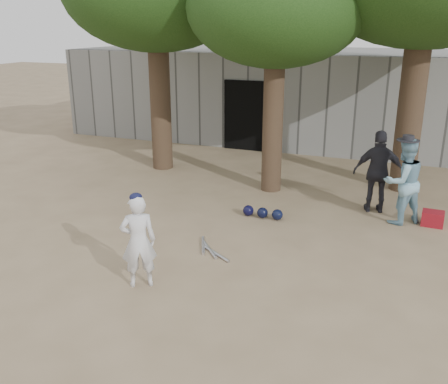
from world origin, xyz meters
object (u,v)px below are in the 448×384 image
at_px(spectator_blue, 403,182).
at_px(boy_player, 138,241).
at_px(spectator_dark, 378,172).
at_px(red_bag, 433,219).

bearing_deg(spectator_blue, boy_player, 12.01).
xyz_separation_m(boy_player, spectator_blue, (3.64, 4.18, 0.13)).
xyz_separation_m(spectator_blue, spectator_dark, (-0.52, 0.48, 0.02)).
bearing_deg(spectator_dark, boy_player, 44.09).
height_order(boy_player, spectator_dark, spectator_dark).
distance_m(spectator_blue, spectator_dark, 0.71).
height_order(spectator_blue, red_bag, spectator_blue).
bearing_deg(boy_player, red_bag, -167.73).
height_order(spectator_dark, red_bag, spectator_dark).
distance_m(boy_player, spectator_dark, 5.61).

